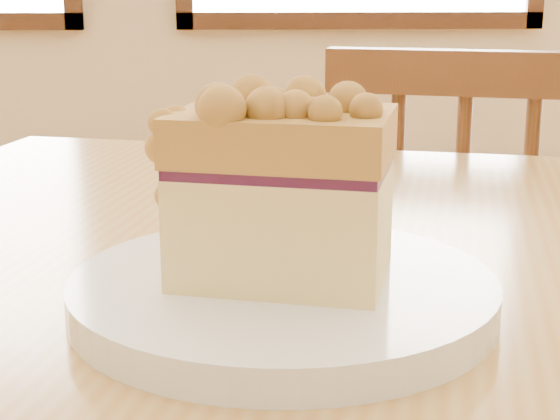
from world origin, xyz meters
name	(u,v)px	position (x,y,z in m)	size (l,w,h in m)	color
cafe_chair_main	(457,324)	(0.01, 0.98, 0.44)	(0.49, 0.49, 0.86)	brown
plate	(283,294)	(-0.30, 0.26, 0.76)	(0.25, 0.25, 0.02)	white
cake_slice	(282,185)	(-0.30, 0.26, 0.82)	(0.14, 0.12, 0.11)	#FFF390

